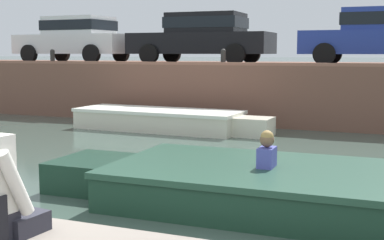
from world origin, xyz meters
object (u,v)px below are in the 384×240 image
car_leftmost_white (77,38)px  mooring_bollard_west (52,56)px  boat_moored_west_cream (166,120)px  car_centre_blue (376,34)px  motorboat_passing (311,191)px  mooring_bollard_mid (223,56)px  car_left_inner_black (203,36)px

car_leftmost_white → mooring_bollard_west: 1.69m
boat_moored_west_cream → car_centre_blue: 6.24m
motorboat_passing → mooring_bollard_mid: size_ratio=15.80×
car_leftmost_white → mooring_bollard_west: size_ratio=9.40×
boat_moored_west_cream → car_centre_blue: size_ratio=1.34×
car_centre_blue → mooring_bollard_west: (-9.54, -1.57, -0.61)m
motorboat_passing → car_centre_blue: 9.18m
motorboat_passing → car_leftmost_white: (-9.48, 8.89, 2.24)m
car_leftmost_white → mooring_bollard_west: car_leftmost_white is taller
car_leftmost_white → car_left_inner_black: bearing=0.1°
car_left_inner_black → mooring_bollard_mid: (1.20, -1.57, -0.61)m
boat_moored_west_cream → mooring_bollard_mid: (1.01, 1.62, 1.63)m
motorboat_passing → car_centre_blue: (0.20, 8.90, 2.24)m
car_leftmost_white → mooring_bollard_mid: bearing=-15.1°
car_centre_blue → mooring_bollard_west: 9.69m
motorboat_passing → mooring_bollard_mid: bearing=116.6°
motorboat_passing → car_left_inner_black: (-4.87, 8.90, 2.24)m
motorboat_passing → mooring_bollard_west: size_ratio=15.80×
car_centre_blue → mooring_bollard_mid: size_ratio=8.80×
car_left_inner_black → boat_moored_west_cream: bearing=-86.6°
car_leftmost_white → car_left_inner_black: (4.61, 0.00, 0.00)m
car_left_inner_black → car_centre_blue: same height
car_leftmost_white → mooring_bollard_mid: size_ratio=9.40×
car_centre_blue → mooring_bollard_west: car_centre_blue is taller
mooring_bollard_mid → boat_moored_west_cream: bearing=-122.0°
motorboat_passing → mooring_bollard_mid: mooring_bollard_mid is taller
car_left_inner_black → car_centre_blue: size_ratio=1.13×
car_left_inner_black → car_leftmost_white: bearing=-179.9°
boat_moored_west_cream → car_left_inner_black: size_ratio=1.19×
mooring_bollard_west → boat_moored_west_cream: bearing=-19.1°
mooring_bollard_mid → car_left_inner_black: bearing=127.3°
car_left_inner_black → mooring_bollard_west: (-4.47, -1.57, -0.61)m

